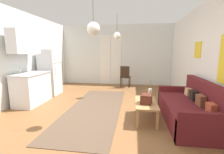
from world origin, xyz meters
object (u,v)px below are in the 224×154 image
Objects in this scene: refrigerator at (50,72)px; pendant_lamp_far at (117,35)px; pendant_lamp_near at (93,29)px; accent_chair at (125,76)px; coffee_table at (146,104)px; bamboo_vase at (150,93)px; handbag at (146,99)px; couch at (190,109)px.

refrigerator is 2.01× the size of pendant_lamp_far.
pendant_lamp_near is 1.11× the size of pendant_lamp_far.
accent_chair is 3.83m from pendant_lamp_near.
refrigerator is 1.81× the size of pendant_lamp_near.
coffee_table is 1.10× the size of pendant_lamp_near.
pendant_lamp_far is at bearing 124.05° from bamboo_vase.
refrigerator is at bearing 150.77° from handbag.
handbag is 0.39× the size of pendant_lamp_far.
couch is at bearing -21.80° from refrigerator.
handbag is 0.34× the size of accent_chair.
pendant_lamp_far is at bearing 114.78° from handbag.
couch is 2.05× the size of coffee_table.
couch is at bearing 2.09° from coffee_table.
pendant_lamp_far is at bearing 0.93° from refrigerator.
accent_chair is at bearing 29.63° from refrigerator.
couch is 4.45× the size of bamboo_vase.
pendant_lamp_far reaches higher than couch.
couch is at bearing 123.26° from accent_chair.
refrigerator reaches higher than coffee_table.
bamboo_vase reaches higher than handbag.
handbag is at bearing -29.23° from refrigerator.
refrigerator reaches higher than handbag.
couch is 2.52× the size of pendant_lamp_far.
bamboo_vase is at bearing -22.62° from refrigerator.
accent_chair is (-0.76, 2.84, -0.02)m from bamboo_vase.
refrigerator reaches higher than couch.
bamboo_vase is at bearing 29.61° from pendant_lamp_near.
pendant_lamp_far is (-0.85, 1.74, 1.67)m from coffee_table.
pendant_lamp_near and pendant_lamp_far have the same top height.
pendant_lamp_near reaches higher than handbag.
handbag is 0.19× the size of refrigerator.
refrigerator reaches higher than bamboo_vase.
pendant_lamp_near is (-0.43, -3.52, 1.45)m from accent_chair.
pendant_lamp_far reaches higher than accent_chair.
bamboo_vase is 2.94m from accent_chair.
coffee_table is at bearing 107.80° from accent_chair.
bamboo_vase is at bearing 161.55° from couch.
handbag is at bearing 107.37° from accent_chair.
refrigerator is 2.96m from accent_chair.
pendant_lamp_near is at bearing -44.00° from refrigerator.
couch is 6.50× the size of handbag.
pendant_lamp_near is 2.11m from pendant_lamp_far.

